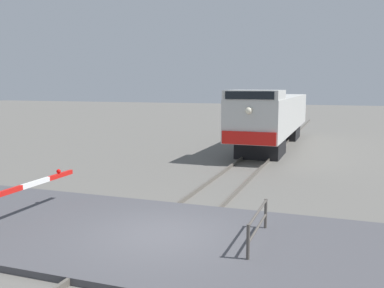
% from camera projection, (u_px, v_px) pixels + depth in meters
% --- Properties ---
extents(ground_plane, '(160.00, 160.00, 0.00)m').
position_uv_depth(ground_plane, '(160.00, 240.00, 10.92)').
color(ground_plane, '#605E59').
extents(rail_track_left, '(0.08, 80.00, 0.15)m').
position_uv_depth(rail_track_left, '(135.00, 234.00, 11.15)').
color(rail_track_left, '#59544C').
rests_on(rail_track_left, ground_plane).
extents(rail_track_right, '(0.08, 80.00, 0.15)m').
position_uv_depth(rail_track_right, '(187.00, 241.00, 10.68)').
color(rail_track_right, '#59544C').
rests_on(rail_track_right, ground_plane).
extents(road_surface, '(36.00, 5.79, 0.16)m').
position_uv_depth(road_surface, '(160.00, 237.00, 10.91)').
color(road_surface, '#47474C').
rests_on(road_surface, ground_plane).
extents(locomotive, '(2.79, 15.41, 3.70)m').
position_uv_depth(locomotive, '(273.00, 116.00, 27.43)').
color(locomotive, black).
rests_on(locomotive, ground_plane).
extents(guard_railing, '(0.08, 2.28, 0.95)m').
position_uv_depth(guard_railing, '(258.00, 224.00, 10.30)').
color(guard_railing, '#4C4742').
rests_on(guard_railing, ground_plane).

